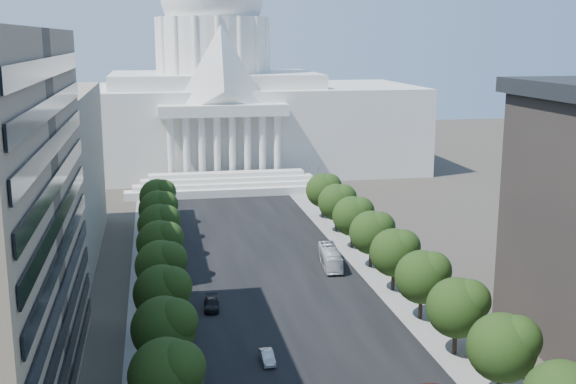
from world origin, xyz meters
TOP-DOWN VIEW (x-y plane):
  - road_asphalt at (0.00, 90.00)m, footprint 30.00×260.00m
  - sidewalk_left at (-19.00, 90.00)m, footprint 8.00×260.00m
  - sidewalk_right at (19.00, 90.00)m, footprint 8.00×260.00m
  - capitol at (0.00, 184.89)m, footprint 120.00×56.00m
  - tree_l_c at (-17.66, 35.81)m, footprint 7.79×7.60m
  - tree_l_d at (-17.66, 47.81)m, footprint 7.79×7.60m
  - tree_l_e at (-17.66, 59.81)m, footprint 7.79×7.60m
  - tree_l_f at (-17.66, 71.81)m, footprint 7.79×7.60m
  - tree_l_g at (-17.66, 83.81)m, footprint 7.79×7.60m
  - tree_l_h at (-17.66, 95.81)m, footprint 7.79×7.60m
  - tree_l_i at (-17.66, 107.81)m, footprint 7.79×7.60m
  - tree_l_j at (-17.66, 119.81)m, footprint 7.79×7.60m
  - tree_r_c at (18.34, 35.81)m, footprint 7.79×7.60m
  - tree_r_d at (18.34, 47.81)m, footprint 7.79×7.60m
  - tree_r_e at (18.34, 59.81)m, footprint 7.79×7.60m
  - tree_r_f at (18.34, 71.81)m, footprint 7.79×7.60m
  - tree_r_g at (18.34, 83.81)m, footprint 7.79×7.60m
  - tree_r_h at (18.34, 95.81)m, footprint 7.79×7.60m
  - tree_r_i at (18.34, 107.81)m, footprint 7.79×7.60m
  - tree_r_j at (18.34, 119.81)m, footprint 7.79×7.60m
  - streetlight_b at (19.90, 35.00)m, footprint 2.61×0.44m
  - streetlight_c at (19.90, 60.00)m, footprint 2.61×0.44m
  - streetlight_d at (19.90, 85.00)m, footprint 2.61×0.44m
  - streetlight_e at (19.90, 110.00)m, footprint 2.61×0.44m
  - streetlight_f at (19.90, 135.00)m, footprint 2.61×0.44m
  - car_silver at (-5.60, 49.89)m, footprint 1.57×4.33m
  - car_dark_b at (-10.89, 68.93)m, footprint 2.62×5.54m
  - city_bus at (11.16, 85.46)m, footprint 3.95×12.05m

SIDE VIEW (x-z plane):
  - road_asphalt at x=0.00m, z-range -0.01..0.01m
  - sidewalk_left at x=-19.00m, z-range -0.01..0.01m
  - sidewalk_right at x=19.00m, z-range -0.01..0.01m
  - car_silver at x=-5.60m, z-range 0.00..1.42m
  - car_dark_b at x=-10.89m, z-range 0.00..1.56m
  - city_bus at x=11.16m, z-range 0.00..3.29m
  - streetlight_b at x=19.90m, z-range 1.32..10.32m
  - streetlight_c at x=19.90m, z-range 1.32..10.32m
  - streetlight_d at x=19.90m, z-range 1.32..10.32m
  - streetlight_e at x=19.90m, z-range 1.32..10.32m
  - streetlight_f at x=19.90m, z-range 1.32..10.32m
  - tree_l_c at x=-17.66m, z-range 1.47..11.44m
  - tree_l_d at x=-17.66m, z-range 1.47..11.44m
  - tree_l_e at x=-17.66m, z-range 1.47..11.44m
  - tree_l_f at x=-17.66m, z-range 1.47..11.44m
  - tree_l_g at x=-17.66m, z-range 1.47..11.44m
  - tree_l_h at x=-17.66m, z-range 1.47..11.44m
  - tree_l_i at x=-17.66m, z-range 1.47..11.44m
  - tree_l_j at x=-17.66m, z-range 1.47..11.44m
  - tree_r_c at x=18.34m, z-range 1.47..11.44m
  - tree_r_d at x=18.34m, z-range 1.47..11.44m
  - tree_r_e at x=18.34m, z-range 1.47..11.44m
  - tree_r_f at x=18.34m, z-range 1.47..11.44m
  - tree_r_g at x=18.34m, z-range 1.47..11.44m
  - tree_r_h at x=18.34m, z-range 1.47..11.44m
  - tree_r_i at x=18.34m, z-range 1.47..11.44m
  - tree_r_j at x=18.34m, z-range 1.47..11.44m
  - capitol at x=0.00m, z-range -16.49..56.51m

